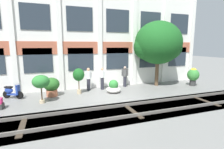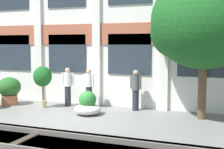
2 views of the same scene
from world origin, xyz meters
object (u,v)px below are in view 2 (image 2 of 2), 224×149
(resident_near_plants, at_px, (136,89))
(resident_watching_tracks, at_px, (68,86))
(potted_plant_wide_bowl, at_px, (88,105))
(potted_plant_ribbed_drum, at_px, (9,89))
(potted_plant_low_pan, at_px, (43,78))
(broadleaf_tree, at_px, (204,24))
(resident_by_doorway, at_px, (89,87))

(resident_near_plants, bearing_deg, resident_watching_tracks, -67.73)
(resident_watching_tracks, distance_m, resident_near_plants, 3.00)
(potted_plant_wide_bowl, relative_size, potted_plant_ribbed_drum, 0.84)
(potted_plant_wide_bowl, bearing_deg, resident_watching_tracks, 141.60)
(potted_plant_wide_bowl, bearing_deg, potted_plant_low_pan, 167.35)
(potted_plant_ribbed_drum, bearing_deg, broadleaf_tree, 2.20)
(broadleaf_tree, xyz_separation_m, resident_by_doorway, (-4.58, 0.28, -2.50))
(potted_plant_wide_bowl, bearing_deg, resident_by_doorway, 112.70)
(resident_by_doorway, distance_m, resident_near_plants, 1.98)
(resident_by_doorway, bearing_deg, potted_plant_low_pan, -58.43)
(broadleaf_tree, xyz_separation_m, potted_plant_wide_bowl, (-4.10, -0.87, -3.03))
(potted_plant_wide_bowl, bearing_deg, resident_near_plants, 43.23)
(resident_by_doorway, distance_m, resident_watching_tracks, 1.03)
(resident_near_plants, bearing_deg, broadleaf_tree, 97.30)
(resident_by_doorway, height_order, resident_near_plants, resident_by_doorway)
(potted_plant_low_pan, bearing_deg, resident_by_doorway, 18.86)
(potted_plant_low_pan, bearing_deg, broadleaf_tree, 3.08)
(potted_plant_wide_bowl, xyz_separation_m, resident_near_plants, (1.48, 1.39, 0.53))
(potted_plant_ribbed_drum, xyz_separation_m, resident_near_plants, (5.57, 0.84, 0.20))
(potted_plant_ribbed_drum, distance_m, resident_near_plants, 5.63)
(potted_plant_ribbed_drum, bearing_deg, resident_by_doorway, 9.42)
(potted_plant_wide_bowl, relative_size, resident_near_plants, 0.62)
(potted_plant_ribbed_drum, height_order, resident_by_doorway, resident_by_doorway)
(potted_plant_low_pan, height_order, potted_plant_wide_bowl, potted_plant_low_pan)
(resident_watching_tracks, bearing_deg, potted_plant_low_pan, -66.42)
(broadleaf_tree, relative_size, resident_watching_tracks, 3.11)
(potted_plant_low_pan, relative_size, resident_near_plants, 1.07)
(broadleaf_tree, height_order, resident_watching_tracks, broadleaf_tree)
(broadleaf_tree, relative_size, potted_plant_wide_bowl, 5.08)
(broadleaf_tree, height_order, resident_by_doorway, broadleaf_tree)
(potted_plant_low_pan, relative_size, potted_plant_ribbed_drum, 1.44)
(potted_plant_ribbed_drum, distance_m, resident_watching_tracks, 2.66)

